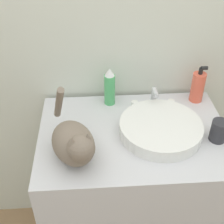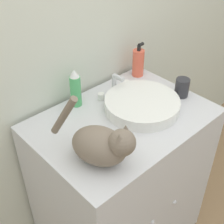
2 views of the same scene
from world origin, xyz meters
name	(u,v)px [view 2 (image 2 of 2)]	position (x,y,z in m)	size (l,w,h in m)	color
wall_back	(73,25)	(0.00, 0.63, 1.25)	(6.00, 0.05, 2.50)	silver
vanity_cabinet	(121,183)	(0.00, 0.29, 0.45)	(0.82, 0.60, 0.91)	silver
sink_basin	(142,104)	(0.11, 0.28, 0.93)	(0.35, 0.35, 0.06)	white
faucet	(115,86)	(0.11, 0.47, 0.95)	(0.21, 0.08, 0.11)	silver
cat	(102,144)	(-0.25, 0.15, 0.99)	(0.23, 0.36, 0.27)	#7A6B5B
soap_bottle	(138,62)	(0.33, 0.52, 0.98)	(0.06, 0.06, 0.19)	#EF6047
spray_bottle	(75,88)	(-0.09, 0.52, 1.00)	(0.05, 0.05, 0.19)	#4CB266
cup	(182,88)	(0.34, 0.22, 0.95)	(0.07, 0.07, 0.09)	#2D2D33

